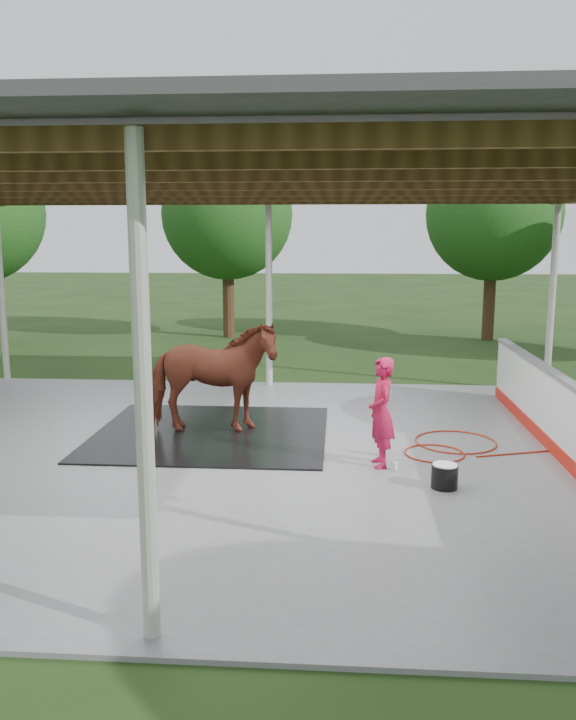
# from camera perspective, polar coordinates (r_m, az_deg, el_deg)

# --- Properties ---
(ground) EXTENTS (100.00, 100.00, 0.00)m
(ground) POSITION_cam_1_polar(r_m,az_deg,el_deg) (10.28, -4.12, -7.82)
(ground) COLOR #1E3814
(concrete_slab) EXTENTS (12.00, 10.00, 0.05)m
(concrete_slab) POSITION_cam_1_polar(r_m,az_deg,el_deg) (10.28, -4.13, -7.69)
(concrete_slab) COLOR slate
(concrete_slab) RESTS_ON ground
(pavilion_structure) EXTENTS (12.60, 10.60, 4.05)m
(pavilion_structure) POSITION_cam_1_polar(r_m,az_deg,el_deg) (9.82, -4.43, 14.78)
(pavilion_structure) COLOR beige
(pavilion_structure) RESTS_ON ground
(dasher_board) EXTENTS (0.16, 8.00, 1.15)m
(dasher_board) POSITION_cam_1_polar(r_m,az_deg,el_deg) (10.50, 21.61, -4.78)
(dasher_board) COLOR red
(dasher_board) RESTS_ON concrete_slab
(tree_belt) EXTENTS (28.00, 28.00, 5.80)m
(tree_belt) POSITION_cam_1_polar(r_m,az_deg,el_deg) (10.66, -2.04, 13.47)
(tree_belt) COLOR #382314
(tree_belt) RESTS_ON ground
(rubber_mat) EXTENTS (3.64, 3.41, 0.03)m
(rubber_mat) POSITION_cam_1_polar(r_m,az_deg,el_deg) (11.29, -6.26, -5.88)
(rubber_mat) COLOR black
(rubber_mat) RESTS_ON concrete_slab
(horse) EXTENTS (2.20, 1.19, 1.77)m
(horse) POSITION_cam_1_polar(r_m,az_deg,el_deg) (11.08, -6.35, -1.39)
(horse) COLOR brown
(horse) RESTS_ON rubber_mat
(handler) EXTENTS (0.45, 0.60, 1.50)m
(handler) POSITION_cam_1_polar(r_m,az_deg,el_deg) (9.58, 7.58, -4.23)
(handler) COLOR #B01238
(handler) RESTS_ON concrete_slab
(wash_bucket) EXTENTS (0.33, 0.33, 0.31)m
(wash_bucket) POSITION_cam_1_polar(r_m,az_deg,el_deg) (9.06, 12.61, -9.16)
(wash_bucket) COLOR black
(wash_bucket) RESTS_ON concrete_slab
(soap_bottle_a) EXTENTS (0.13, 0.13, 0.33)m
(soap_bottle_a) POSITION_cam_1_polar(r_m,az_deg,el_deg) (10.17, 7.68, -6.83)
(soap_bottle_a) COLOR silver
(soap_bottle_a) RESTS_ON concrete_slab
(soap_bottle_b) EXTENTS (0.11, 0.11, 0.17)m
(soap_bottle_b) POSITION_cam_1_polar(r_m,az_deg,el_deg) (9.61, 8.63, -8.37)
(soap_bottle_b) COLOR #338CD8
(soap_bottle_b) RESTS_ON concrete_slab
(hose_coil) EXTENTS (2.34, 1.66, 0.02)m
(hose_coil) POSITION_cam_1_polar(r_m,az_deg,el_deg) (10.83, 13.01, -6.79)
(hose_coil) COLOR #A3230B
(hose_coil) RESTS_ON concrete_slab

